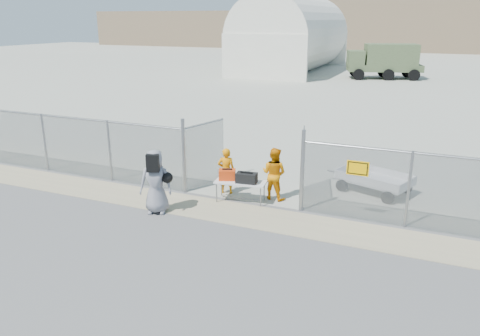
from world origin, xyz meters
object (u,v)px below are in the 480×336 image
at_px(security_worker_right, 274,174).
at_px(security_worker_left, 226,171).
at_px(folding_table, 240,191).
at_px(utility_trailer, 374,182).
at_px(visitor, 156,182).

bearing_deg(security_worker_right, security_worker_left, 14.30).
bearing_deg(security_worker_right, folding_table, 45.44).
xyz_separation_m(folding_table, utility_trailer, (3.77, 2.53, 0.03)).
xyz_separation_m(folding_table, visitor, (-1.97, -1.76, 0.63)).
xyz_separation_m(security_worker_left, security_worker_right, (1.60, 0.16, 0.07)).
height_order(folding_table, visitor, visitor).
xyz_separation_m(visitor, utility_trailer, (5.74, 4.29, -0.60)).
xyz_separation_m(folding_table, security_worker_right, (0.88, 0.66, 0.51)).
relative_size(folding_table, security_worker_right, 0.94).
bearing_deg(folding_table, security_worker_right, 28.82).
height_order(folding_table, utility_trailer, utility_trailer).
distance_m(security_worker_right, visitor, 3.74).
height_order(visitor, utility_trailer, visitor).
distance_m(folding_table, security_worker_right, 1.21).
relative_size(folding_table, utility_trailer, 0.53).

